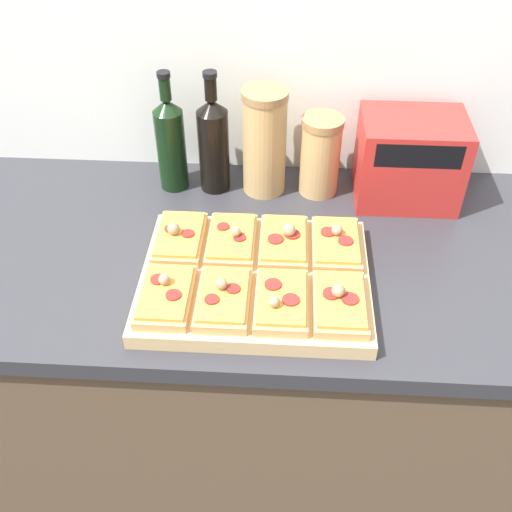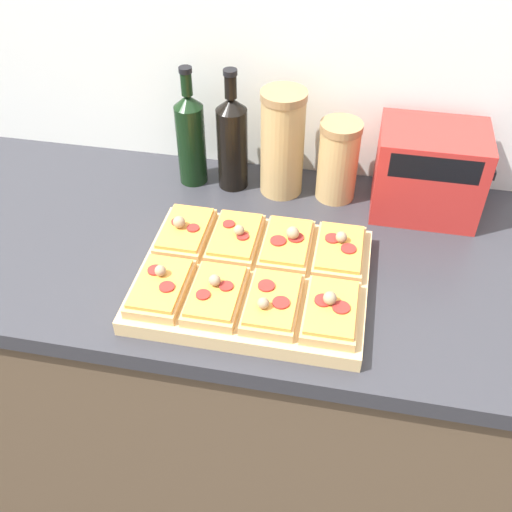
# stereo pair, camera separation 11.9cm
# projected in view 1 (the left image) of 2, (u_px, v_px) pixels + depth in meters

# --- Properties ---
(wall_back) EXTENTS (6.00, 0.06, 2.50)m
(wall_back) POSITION_uv_depth(u_px,v_px,m) (251.00, 21.00, 1.32)
(wall_back) COLOR silver
(wall_back) RESTS_ON ground_plane
(kitchen_counter) EXTENTS (2.63, 0.67, 0.89)m
(kitchen_counter) POSITION_uv_depth(u_px,v_px,m) (244.00, 375.00, 1.59)
(kitchen_counter) COLOR brown
(kitchen_counter) RESTS_ON ground_plane
(cutting_board) EXTENTS (0.45, 0.36, 0.03)m
(cutting_board) POSITION_uv_depth(u_px,v_px,m) (255.00, 280.00, 1.19)
(cutting_board) COLOR tan
(cutting_board) RESTS_ON kitchen_counter
(pizza_slice_back_left) EXTENTS (0.10, 0.16, 0.05)m
(pizza_slice_back_left) POSITION_uv_depth(u_px,v_px,m) (180.00, 237.00, 1.24)
(pizza_slice_back_left) COLOR tan
(pizza_slice_back_left) RESTS_ON cutting_board
(pizza_slice_back_midleft) EXTENTS (0.10, 0.16, 0.05)m
(pizza_slice_back_midleft) POSITION_uv_depth(u_px,v_px,m) (232.00, 240.00, 1.24)
(pizza_slice_back_midleft) COLOR tan
(pizza_slice_back_midleft) RESTS_ON cutting_board
(pizza_slice_back_midright) EXTENTS (0.10, 0.16, 0.05)m
(pizza_slice_back_midright) POSITION_uv_depth(u_px,v_px,m) (284.00, 241.00, 1.23)
(pizza_slice_back_midright) COLOR tan
(pizza_slice_back_midright) RESTS_ON cutting_board
(pizza_slice_back_right) EXTENTS (0.10, 0.16, 0.05)m
(pizza_slice_back_right) POSITION_uv_depth(u_px,v_px,m) (336.00, 243.00, 1.23)
(pizza_slice_back_right) COLOR tan
(pizza_slice_back_right) RESTS_ON cutting_board
(pizza_slice_front_left) EXTENTS (0.10, 0.16, 0.05)m
(pizza_slice_front_left) POSITION_uv_depth(u_px,v_px,m) (166.00, 295.00, 1.12)
(pizza_slice_front_left) COLOR tan
(pizza_slice_front_left) RESTS_ON cutting_board
(pizza_slice_front_midleft) EXTENTS (0.10, 0.16, 0.05)m
(pizza_slice_front_midleft) POSITION_uv_depth(u_px,v_px,m) (223.00, 298.00, 1.11)
(pizza_slice_front_midleft) COLOR tan
(pizza_slice_front_midleft) RESTS_ON cutting_board
(pizza_slice_front_midright) EXTENTS (0.10, 0.16, 0.05)m
(pizza_slice_front_midright) POSITION_uv_depth(u_px,v_px,m) (281.00, 301.00, 1.11)
(pizza_slice_front_midright) COLOR tan
(pizza_slice_front_midright) RESTS_ON cutting_board
(pizza_slice_front_right) EXTENTS (0.10, 0.16, 0.05)m
(pizza_slice_front_right) POSITION_uv_depth(u_px,v_px,m) (340.00, 303.00, 1.10)
(pizza_slice_front_right) COLOR tan
(pizza_slice_front_right) RESTS_ON cutting_board
(olive_oil_bottle) EXTENTS (0.07, 0.07, 0.29)m
(olive_oil_bottle) POSITION_uv_depth(u_px,v_px,m) (171.00, 142.00, 1.39)
(olive_oil_bottle) COLOR black
(olive_oil_bottle) RESTS_ON kitchen_counter
(wine_bottle) EXTENTS (0.07, 0.07, 0.30)m
(wine_bottle) POSITION_uv_depth(u_px,v_px,m) (213.00, 143.00, 1.38)
(wine_bottle) COLOR black
(wine_bottle) RESTS_ON kitchen_counter
(grain_jar_tall) EXTENTS (0.10, 0.10, 0.26)m
(grain_jar_tall) POSITION_uv_depth(u_px,v_px,m) (264.00, 142.00, 1.37)
(grain_jar_tall) COLOR tan
(grain_jar_tall) RESTS_ON kitchen_counter
(grain_jar_short) EXTENTS (0.10, 0.10, 0.19)m
(grain_jar_short) POSITION_uv_depth(u_px,v_px,m) (320.00, 155.00, 1.39)
(grain_jar_short) COLOR tan
(grain_jar_short) RESTS_ON kitchen_counter
(toaster_oven) EXTENTS (0.26, 0.17, 0.20)m
(toaster_oven) POSITION_uv_depth(u_px,v_px,m) (409.00, 160.00, 1.37)
(toaster_oven) COLOR red
(toaster_oven) RESTS_ON kitchen_counter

